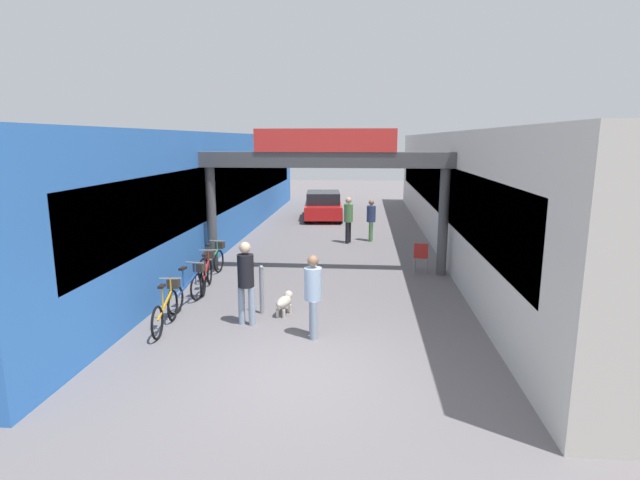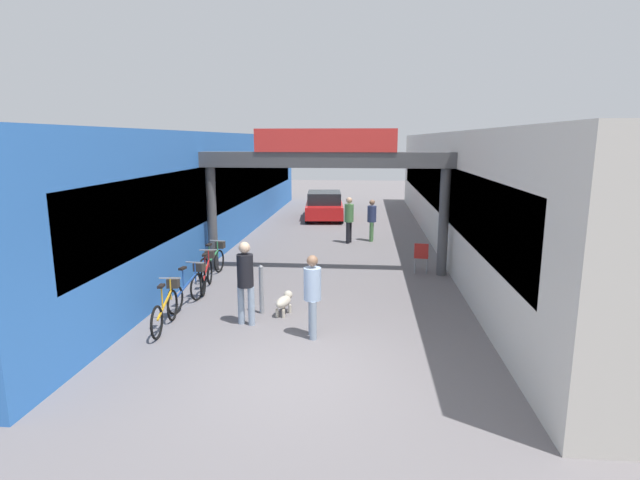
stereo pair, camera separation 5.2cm
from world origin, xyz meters
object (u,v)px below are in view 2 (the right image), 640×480
bicycle_green_farthest (213,261)px  parked_car_red (324,206)px  pedestrian_companion (312,291)px  pedestrian_carrying_crate (372,218)px  bicycle_red_third (207,272)px  cafe_chair_red_nearer (421,255)px  bicycle_orange_nearest (166,307)px  pedestrian_with_dog (245,277)px  dog_on_leash (284,301)px  bollard_post_metal (261,289)px  pedestrian_elderly_walking (349,217)px  bicycle_blue_second (189,287)px

bicycle_green_farthest → parked_car_red: size_ratio=0.41×
bicycle_green_farthest → parked_car_red: bearing=78.1°
pedestrian_companion → pedestrian_carrying_crate: size_ratio=1.04×
bicycle_red_third → cafe_chair_red_nearer: bicycle_red_third is taller
bicycle_orange_nearest → cafe_chair_red_nearer: bicycle_orange_nearest is taller
pedestrian_with_dog → dog_on_leash: bearing=44.3°
dog_on_leash → bicycle_red_third: (-2.32, 1.76, 0.14)m
bicycle_orange_nearest → bicycle_green_farthest: (-0.23, 3.96, 0.00)m
bicycle_green_farthest → bollard_post_metal: bollard_post_metal is taller
bicycle_red_third → cafe_chair_red_nearer: bearing=20.1°
pedestrian_carrying_crate → bicycle_red_third: bearing=-123.0°
pedestrian_companion → bollard_post_metal: pedestrian_companion is taller
dog_on_leash → bicycle_orange_nearest: 2.50m
pedestrian_elderly_walking → bicycle_green_farthest: pedestrian_elderly_walking is taller
pedestrian_with_dog → pedestrian_companion: 1.56m
pedestrian_companion → pedestrian_elderly_walking: pedestrian_elderly_walking is taller
cafe_chair_red_nearer → pedestrian_elderly_walking: bearing=118.6°
dog_on_leash → bicycle_blue_second: bearing=170.2°
pedestrian_companion → bicycle_orange_nearest: pedestrian_companion is taller
pedestrian_with_dog → bollard_post_metal: 0.86m
bicycle_green_farthest → pedestrian_elderly_walking: bearing=53.5°
pedestrian_elderly_walking → bicycle_blue_second: 8.33m
bicycle_blue_second → bollard_post_metal: bearing=-11.8°
pedestrian_companion → parked_car_red: size_ratio=0.40×
pedestrian_with_dog → bollard_post_metal: size_ratio=1.60×
bicycle_green_farthest → bicycle_red_third: bearing=-80.2°
pedestrian_elderly_walking → dog_on_leash: bearing=-98.3°
bollard_post_metal → pedestrian_with_dog: bearing=-104.4°
bicycle_green_farthest → cafe_chair_red_nearer: bicycle_green_farthest is taller
pedestrian_elderly_walking → parked_car_red: size_ratio=0.42×
pedestrian_carrying_crate → pedestrian_elderly_walking: size_ratio=0.92×
bicycle_green_farthest → bollard_post_metal: bearing=-55.7°
pedestrian_companion → bollard_post_metal: 1.84m
dog_on_leash → bicycle_orange_nearest: size_ratio=0.41×
pedestrian_elderly_walking → bicycle_green_farthest: (-3.69, -4.98, -0.55)m
bicycle_blue_second → bicycle_red_third: bearing=90.0°
pedestrian_carrying_crate → bicycle_blue_second: size_ratio=0.95×
pedestrian_carrying_crate → parked_car_red: 5.80m
bicycle_red_third → bicycle_green_farthest: 1.24m
cafe_chair_red_nearer → pedestrian_carrying_crate: bearing=107.0°
pedestrian_carrying_crate → bicycle_red_third: size_ratio=0.95×
pedestrian_carrying_crate → dog_on_leash: 8.66m
pedestrian_carrying_crate → cafe_chair_red_nearer: bearing=-73.0°
bicycle_green_farthest → bicycle_orange_nearest: bearing=-86.6°
bollard_post_metal → cafe_chair_red_nearer: (3.91, 3.82, -0.02)m
bicycle_orange_nearest → cafe_chair_red_nearer: 7.47m
bicycle_red_third → cafe_chair_red_nearer: size_ratio=1.89×
pedestrian_elderly_walking → bicycle_green_farthest: bearing=-126.5°
pedestrian_with_dog → bicycle_red_third: 2.98m
bicycle_orange_nearest → bicycle_green_farthest: 3.97m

